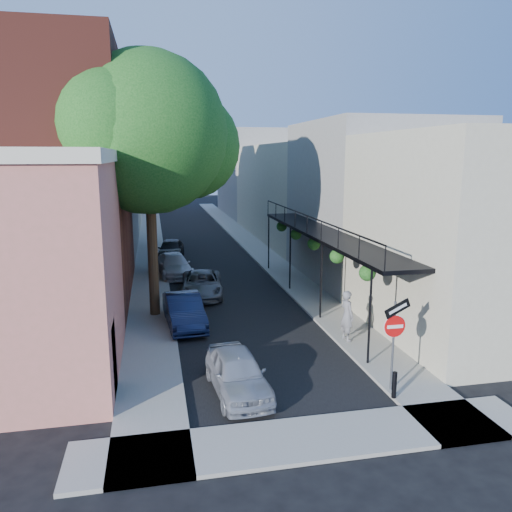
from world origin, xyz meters
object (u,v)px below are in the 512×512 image
sign_post (395,330)px  bollard (394,385)px  oak_mid (156,156)px  parked_car_d (174,265)px  pedestrian (347,316)px  parked_car_c (202,284)px  oak_near (158,137)px  parked_car_b (184,311)px  oak_far (155,140)px  parked_car_e (171,249)px  parked_car_a (237,373)px

sign_post → bollard: size_ratio=3.74×
oak_mid → parked_car_d: oak_mid is taller
bollard → oak_mid: size_ratio=0.08×
bollard → pedestrian: size_ratio=0.41×
oak_mid → parked_car_c: 8.55m
oak_near → pedestrian: size_ratio=5.84×
parked_car_b → pedestrian: bearing=-32.3°
bollard → oak_mid: oak_mid is taller
bollard → parked_car_b: size_ratio=0.20×
bollard → parked_car_b: 9.69m
parked_car_b → pedestrian: (6.00, -3.19, 0.42)m
bollard → parked_car_d: size_ratio=0.18×
bollard → pedestrian: 4.76m
sign_post → bollard: (-0.16, -0.47, -1.52)m
sign_post → oak_far: bearing=103.9°
parked_car_b → oak_far: bearing=88.0°
parked_car_c → parked_car_b: bearing=-99.5°
bollard → oak_far: size_ratio=0.07×
oak_near → parked_car_e: bearing=86.5°
oak_far → parked_car_c: oak_far is taller
parked_car_e → pedestrian: (6.00, -17.50, 0.40)m
parked_car_a → pedestrian: size_ratio=1.95×
bollard → parked_car_a: 4.65m
sign_post → oak_mid: 19.14m
oak_far → pedestrian: bearing=-73.0°
parked_car_c → bollard: bearing=-65.3°
parked_car_c → parked_car_d: 4.89m
parked_car_c → parked_car_e: (-1.20, 9.73, 0.08)m
sign_post → oak_near: size_ratio=0.26×
sign_post → parked_car_c: size_ratio=0.67×
parked_car_b → parked_car_e: 14.31m
oak_near → parked_car_c: bearing=54.1°
oak_mid → parked_car_d: bearing=-31.7°
oak_near → parked_car_b: size_ratio=2.79×
sign_post → parked_car_d: bearing=109.0°
parked_car_b → parked_car_d: bearing=85.7°
oak_far → parked_car_e: oak_far is taller
bollard → parked_car_e: (-5.60, 22.21, 0.18)m
oak_near → oak_mid: bearing=90.4°
sign_post → parked_car_b: (-5.76, 7.43, -1.36)m
parked_car_d → oak_mid: bearing=141.6°
parked_car_d → pedestrian: pedestrian is taller
oak_mid → pedestrian: size_ratio=5.21×
oak_far → parked_car_d: 12.23m
oak_far → pedestrian: 24.15m
oak_near → pedestrian: 10.83m
parked_car_d → oak_near: bearing=-102.5°
oak_near → oak_mid: oak_near is taller
parked_car_a → parked_car_b: 6.53m
sign_post → pedestrian: bearing=86.7°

